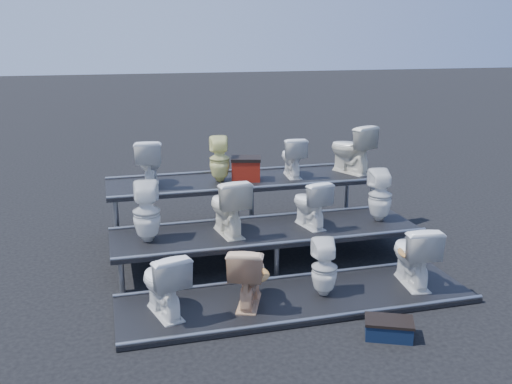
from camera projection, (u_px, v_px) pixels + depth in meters
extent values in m
plane|color=black|center=(266.00, 261.00, 7.95)|extent=(80.00, 80.00, 0.00)
cube|color=black|center=(297.00, 300.00, 6.73)|extent=(4.20, 1.20, 0.06)
cube|color=black|center=(266.00, 246.00, 7.89)|extent=(4.20, 1.20, 0.46)
cube|color=black|center=(244.00, 206.00, 9.04)|extent=(4.20, 1.20, 0.86)
imported|color=white|center=(163.00, 282.00, 6.23)|extent=(0.59, 0.82, 0.75)
imported|color=#E8B98E|center=(248.00, 274.00, 6.48)|extent=(0.64, 0.81, 0.73)
imported|color=white|center=(324.00, 268.00, 6.71)|extent=(0.36, 0.36, 0.68)
imported|color=white|center=(413.00, 254.00, 6.99)|extent=(0.53, 0.82, 0.79)
imported|color=white|center=(147.00, 212.00, 7.32)|extent=(0.39, 0.40, 0.78)
imported|color=white|center=(228.00, 206.00, 7.58)|extent=(0.53, 0.81, 0.78)
imported|color=white|center=(310.00, 203.00, 7.89)|extent=(0.49, 0.72, 0.68)
imported|color=white|center=(380.00, 195.00, 8.15)|extent=(0.38, 0.39, 0.74)
imported|color=white|center=(149.00, 162.00, 8.47)|extent=(0.48, 0.74, 0.71)
imported|color=#F6F39E|center=(220.00, 159.00, 8.74)|extent=(0.35, 0.35, 0.69)
imported|color=white|center=(292.00, 157.00, 9.04)|extent=(0.41, 0.66, 0.64)
imported|color=white|center=(351.00, 149.00, 9.27)|extent=(0.71, 0.89, 0.80)
cube|color=maroon|center=(246.00, 170.00, 8.85)|extent=(0.51, 0.45, 0.31)
cube|color=black|center=(389.00, 330.00, 5.94)|extent=(0.55, 0.46, 0.17)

